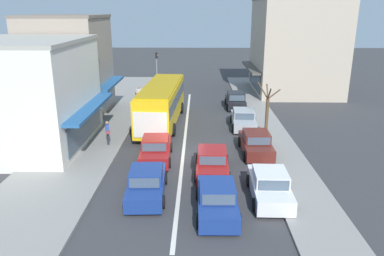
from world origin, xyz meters
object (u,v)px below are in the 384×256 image
traffic_light_downstreet (157,64)px  pedestrian_browsing_midblock (108,131)px  sedan_behind_bus_near (212,162)px  parked_sedan_kerb_front (270,186)px  pedestrian_with_handbag_near (139,93)px  parked_hatchback_kerb_rear (235,101)px  parked_sedan_kerb_third (243,119)px  parked_sedan_kerb_second (256,143)px  street_tree_right (267,111)px  city_bus (162,101)px  sedan_adjacent_lane_lead (217,199)px  sedan_queue_gap_filler (156,149)px  sedan_behind_bus_mid (147,183)px

traffic_light_downstreet → pedestrian_browsing_midblock: size_ratio=2.58×
traffic_light_downstreet → sedan_behind_bus_near: bearing=-76.6°
parked_sedan_kerb_front → pedestrian_with_handbag_near: pedestrian_with_handbag_near is taller
parked_hatchback_kerb_rear → parked_sedan_kerb_third: bearing=-89.5°
pedestrian_browsing_midblock → parked_sedan_kerb_second: bearing=-6.4°
parked_sedan_kerb_second → parked_hatchback_kerb_rear: size_ratio=1.14×
street_tree_right → city_bus: bearing=162.1°
traffic_light_downstreet → pedestrian_browsing_midblock: (-1.24, -19.42, -1.79)m
parked_hatchback_kerb_rear → parked_sedan_kerb_second: bearing=-88.9°
city_bus → sedan_adjacent_lane_lead: bearing=-74.6°
parked_sedan_kerb_front → street_tree_right: size_ratio=1.08×
parked_sedan_kerb_third → parked_hatchback_kerb_rear: bearing=90.5°
sedan_queue_gap_filler → traffic_light_downstreet: bearing=95.9°
sedan_adjacent_lane_lead → pedestrian_with_handbag_near: (-6.65, 20.30, 0.40)m
parked_sedan_kerb_second → pedestrian_with_handbag_near: bearing=126.3°
sedan_behind_bus_mid → street_tree_right: 12.32m
parked_sedan_kerb_second → street_tree_right: size_ratio=1.08×
pedestrian_browsing_midblock → sedan_adjacent_lane_lead: bearing=-50.8°
pedestrian_browsing_midblock → city_bus: bearing=59.1°
traffic_light_downstreet → pedestrian_browsing_midblock: 19.54m
street_tree_right → pedestrian_browsing_midblock: size_ratio=2.40×
sedan_queue_gap_filler → parked_sedan_kerb_third: (6.11, 6.70, 0.00)m
sedan_behind_bus_mid → sedan_adjacent_lane_lead: same height
parked_sedan_kerb_front → traffic_light_downstreet: traffic_light_downstreet is taller
sedan_queue_gap_filler → street_tree_right: size_ratio=1.09×
sedan_queue_gap_filler → street_tree_right: street_tree_right is taller
sedan_adjacent_lane_lead → parked_hatchback_kerb_rear: bearing=82.2°
sedan_behind_bus_near → traffic_light_downstreet: bearing=103.4°
parked_sedan_kerb_third → pedestrian_with_handbag_near: (-9.30, 7.37, 0.40)m
parked_sedan_kerb_front → parked_hatchback_kerb_rear: 17.62m
parked_sedan_kerb_front → parked_hatchback_kerb_rear: parked_hatchback_kerb_rear is taller
parked_hatchback_kerb_rear → pedestrian_with_handbag_near: bearing=172.1°
sedan_adjacent_lane_lead → pedestrian_browsing_midblock: 10.99m
sedan_queue_gap_filler → sedan_behind_bus_near: bearing=-30.0°
city_bus → sedan_behind_bus_near: size_ratio=2.59×
city_bus → sedan_behind_bus_mid: (0.39, -12.24, -1.22)m
sedan_behind_bus_mid → sedan_behind_bus_near: (3.33, 2.73, 0.00)m
city_bus → parked_sedan_kerb_third: (6.44, -0.85, -1.22)m
sedan_behind_bus_mid → sedan_adjacent_lane_lead: (3.40, -1.54, 0.00)m
parked_sedan_kerb_second → parked_hatchback_kerb_rear: bearing=91.1°
parked_sedan_kerb_third → pedestrian_browsing_midblock: pedestrian_browsing_midblock is taller
parked_sedan_kerb_front → traffic_light_downstreet: size_ratio=1.01×
parked_hatchback_kerb_rear → traffic_light_downstreet: bearing=132.9°
sedan_queue_gap_filler → sedan_adjacent_lane_lead: (3.46, -6.23, 0.00)m
street_tree_right → pedestrian_with_handbag_near: street_tree_right is taller
sedan_behind_bus_mid → street_tree_right: size_ratio=1.09×
street_tree_right → pedestrian_browsing_midblock: (-11.07, -2.71, -0.73)m
sedan_behind_bus_mid → parked_sedan_kerb_front: size_ratio=1.01×
sedan_queue_gap_filler → pedestrian_browsing_midblock: size_ratio=2.61×
pedestrian_with_handbag_near → city_bus: bearing=-66.3°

